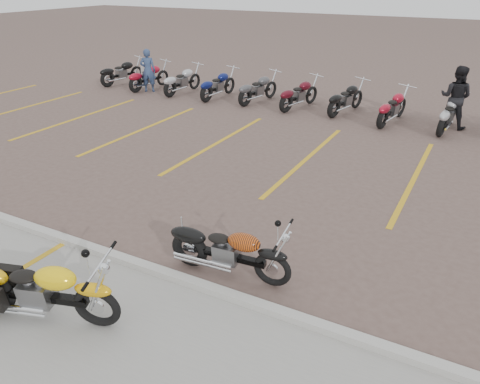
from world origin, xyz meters
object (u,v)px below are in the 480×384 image
(yellow_cruiser, at_px, (39,291))
(person_a, at_px, (148,70))
(person_b, at_px, (456,97))
(bollard, at_px, (144,75))
(flame_cruiser, at_px, (227,252))

(yellow_cruiser, relative_size, person_a, 1.31)
(person_b, distance_m, bollard, 12.13)
(yellow_cruiser, bearing_deg, person_b, 54.86)
(person_a, bearing_deg, bollard, -65.07)
(flame_cruiser, distance_m, bollard, 14.19)
(flame_cruiser, relative_size, bollard, 2.06)
(bollard, bearing_deg, yellow_cruiser, -56.62)
(yellow_cruiser, bearing_deg, person_a, 105.01)
(person_a, bearing_deg, yellow_cruiser, 96.21)
(yellow_cruiser, height_order, bollard, bollard)
(flame_cruiser, bearing_deg, person_b, 72.95)
(person_b, height_order, bollard, person_b)
(person_b, bearing_deg, person_a, 12.63)
(yellow_cruiser, xyz_separation_m, flame_cruiser, (1.74, 2.14, -0.05))
(yellow_cruiser, xyz_separation_m, bollard, (-8.13, 12.34, 0.03))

